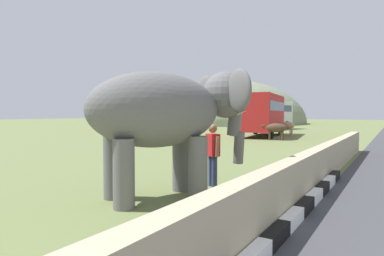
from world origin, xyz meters
TOP-DOWN VIEW (x-y plane):
  - barrier_parapet at (2.00, 4.41)m, footprint 28.00×0.36m
  - elephant at (3.35, 7.05)m, footprint 3.95×3.50m
  - person_handler at (4.82, 6.73)m, footprint 0.45×0.59m
  - bus_red at (24.23, 12.33)m, footprint 8.27×3.67m
  - bus_white at (35.55, 15.81)m, footprint 8.31×4.11m
  - cow_near at (20.65, 10.06)m, footprint 0.86×1.93m
  - cow_mid at (25.68, 10.77)m, footprint 0.77×1.92m
  - hill_east at (55.00, 29.53)m, footprint 33.85×27.08m

SIDE VIEW (x-z plane):
  - hill_east at x=55.00m, z-range -8.16..8.16m
  - barrier_parapet at x=2.00m, z-range 0.00..1.00m
  - cow_near at x=20.65m, z-range 0.26..1.48m
  - cow_mid at x=25.68m, z-range 0.26..1.48m
  - person_handler at x=4.82m, z-range 0.10..1.75m
  - elephant at x=3.35m, z-range 0.47..3.45m
  - bus_white at x=35.55m, z-range 0.33..3.83m
  - bus_red at x=24.23m, z-range 0.33..3.83m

